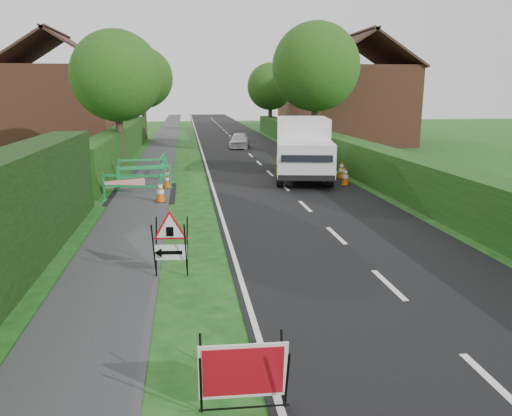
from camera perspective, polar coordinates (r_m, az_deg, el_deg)
ground at (r=8.70m, az=1.87°, el=-12.14°), size 120.00×120.00×0.00m
road_surface at (r=43.09m, az=-2.88°, el=8.12°), size 6.00×90.00×0.02m
footpath at (r=42.94m, az=-10.28°, el=7.92°), size 2.00×90.00×0.02m
hedge_west_far at (r=30.20m, az=-14.95°, el=5.58°), size 1.00×24.00×1.80m
hedge_east at (r=25.30m, az=10.22°, el=4.44°), size 1.20×50.00×1.50m
house_west at (r=38.73m, az=-21.32°, el=11.00°), size 7.50×7.40×7.88m
house_east_a at (r=37.84m, az=11.28°, el=11.60°), size 7.50×7.40×7.88m
house_east_b at (r=51.52m, az=7.16°, el=12.07°), size 7.50×7.40×7.88m
tree_nw at (r=25.96m, az=-15.67°, el=14.31°), size 4.40×4.40×6.70m
tree_ne at (r=30.79m, az=6.85°, el=15.71°), size 5.20×5.20×7.79m
tree_fw at (r=41.89m, az=-12.86°, el=14.29°), size 4.80×4.80×7.24m
tree_fe at (r=46.41m, az=1.65°, el=13.70°), size 4.20×4.20×6.33m
red_rect_sign at (r=6.15m, az=-1.47°, el=-18.30°), size 1.06×0.66×0.88m
triangle_sign at (r=10.25m, az=-9.98°, el=-3.47°), size 0.89×0.89×1.18m
works_van at (r=22.00m, az=5.37°, el=6.95°), size 3.21×6.02×2.61m
traffic_cone_0 at (r=20.58m, az=10.15°, el=3.60°), size 0.38×0.38×0.79m
traffic_cone_1 at (r=22.26m, az=9.76°, el=4.32°), size 0.38×0.38×0.79m
traffic_cone_2 at (r=24.74m, az=6.28°, el=5.29°), size 0.38×0.38×0.79m
traffic_cone_3 at (r=17.47m, az=-10.89°, el=1.90°), size 0.38×0.38×0.79m
traffic_cone_4 at (r=20.04m, az=-10.10°, el=3.35°), size 0.38×0.38×0.79m
ped_barrier_0 at (r=17.71m, az=-14.00°, el=2.68°), size 2.09×0.78×1.00m
ped_barrier_1 at (r=19.73m, az=-12.66°, el=3.78°), size 2.09×0.80×1.00m
ped_barrier_2 at (r=21.80m, az=-12.79°, el=4.63°), size 2.08×0.51×1.00m
ped_barrier_3 at (r=22.96m, az=-10.59°, el=5.15°), size 0.45×2.07×1.00m
redwhite_plank at (r=19.07m, az=-14.71°, el=1.43°), size 1.43×0.54×0.25m
hatchback_car at (r=34.32m, az=-1.88°, el=7.75°), size 1.83×3.30×1.06m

